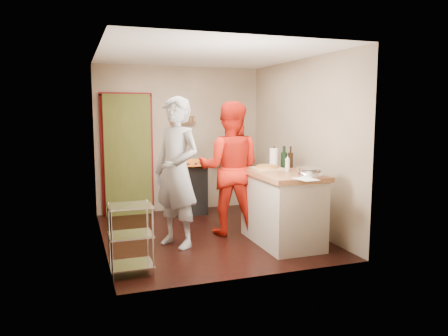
{
  "coord_description": "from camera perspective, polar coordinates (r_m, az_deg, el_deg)",
  "views": [
    {
      "loc": [
        -1.85,
        -6.01,
        1.83
      ],
      "look_at": [
        0.24,
        0.0,
        0.98
      ],
      "focal_mm": 35.0,
      "sensor_mm": 36.0,
      "label": 1
    }
  ],
  "objects": [
    {
      "name": "right_wall",
      "position": [
        6.9,
        9.93,
        3.07
      ],
      "size": [
        0.04,
        3.5,
        2.6
      ],
      "primitive_type": "cube",
      "color": "tan",
      "rests_on": "ground"
    },
    {
      "name": "back_wall",
      "position": [
        7.91,
        -10.35,
        2.4
      ],
      "size": [
        3.0,
        0.44,
        2.6
      ],
      "color": "tan",
      "rests_on": "ground"
    },
    {
      "name": "left_wall",
      "position": [
        6.04,
        -15.83,
        2.26
      ],
      "size": [
        0.04,
        3.5,
        2.6
      ],
      "primitive_type": "cube",
      "color": "tan",
      "rests_on": "ground"
    },
    {
      "name": "stove",
      "position": [
        7.79,
        -4.81,
        -2.65
      ],
      "size": [
        0.6,
        0.63,
        1.0
      ],
      "color": "black",
      "rests_on": "ground"
    },
    {
      "name": "person_stripe",
      "position": [
        5.84,
        -6.21,
        -0.57
      ],
      "size": [
        0.8,
        0.88,
        2.01
      ],
      "primitive_type": "imported",
      "rotation": [
        0.0,
        0.0,
        -0.99
      ],
      "color": "#9FA0A3",
      "rests_on": "ground"
    },
    {
      "name": "wire_shelving",
      "position": [
        5.03,
        -12.1,
        -8.63
      ],
      "size": [
        0.48,
        0.4,
        0.8
      ],
      "color": "silver",
      "rests_on": "ground"
    },
    {
      "name": "island",
      "position": [
        6.07,
        7.64,
        -4.94
      ],
      "size": [
        0.78,
        1.49,
        1.3
      ],
      "color": "#B3A798",
      "rests_on": "ground"
    },
    {
      "name": "floor",
      "position": [
        6.54,
        -2.03,
        -8.66
      ],
      "size": [
        3.5,
        3.5,
        0.0
      ],
      "primitive_type": "plane",
      "color": "black",
      "rests_on": "ground"
    },
    {
      "name": "ceiling",
      "position": [
        6.33,
        -2.15,
        14.66
      ],
      "size": [
        3.0,
        3.5,
        0.02
      ],
      "primitive_type": "cube",
      "color": "white",
      "rests_on": "back_wall"
    },
    {
      "name": "person_red",
      "position": [
        6.41,
        0.77,
        -0.06
      ],
      "size": [
        1.17,
        1.06,
        1.95
      ],
      "primitive_type": "imported",
      "rotation": [
        0.0,
        0.0,
        2.73
      ],
      "color": "#B91A0C",
      "rests_on": "ground"
    }
  ]
}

